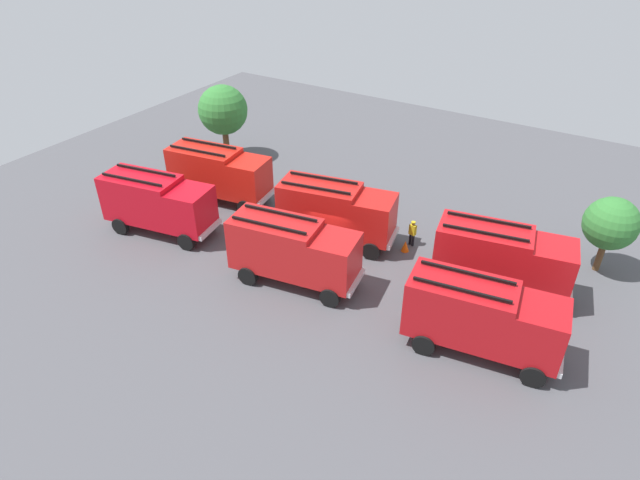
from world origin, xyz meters
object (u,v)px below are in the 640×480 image
(traffic_cone_1, at_px, (474,298))
(firefighter_2, at_px, (173,193))
(fire_truck_2, at_px, (482,316))
(fire_truck_3, at_px, (219,172))
(tree_0, at_px, (223,110))
(firefighter_4, at_px, (238,177))
(fire_truck_4, at_px, (336,210))
(fire_truck_0, at_px, (158,202))
(firefighter_1, at_px, (291,198))
(fire_truck_5, at_px, (502,257))
(tree_1, at_px, (611,224))
(firefighter_0, at_px, (466,242))
(traffic_cone_0, at_px, (405,246))
(firefighter_3, at_px, (412,232))
(fire_truck_1, at_px, (293,249))

(traffic_cone_1, bearing_deg, firefighter_2, -178.82)
(fire_truck_2, bearing_deg, fire_truck_3, 157.66)
(tree_0, bearing_deg, firefighter_4, -41.93)
(fire_truck_2, relative_size, fire_truck_4, 0.99)
(fire_truck_0, bearing_deg, tree_0, 98.91)
(firefighter_1, xyz_separation_m, firefighter_2, (-7.44, -3.48, -0.11))
(fire_truck_5, height_order, tree_1, tree_1)
(fire_truck_5, height_order, firefighter_0, fire_truck_5)
(firefighter_4, bearing_deg, firefighter_2, 113.83)
(fire_truck_5, relative_size, traffic_cone_0, 10.73)
(firefighter_1, bearing_deg, fire_truck_4, -129.24)
(firefighter_4, relative_size, tree_0, 0.28)
(firefighter_1, height_order, firefighter_3, firefighter_1)
(firefighter_1, bearing_deg, fire_truck_2, -132.87)
(fire_truck_3, bearing_deg, fire_truck_4, -10.31)
(fire_truck_4, bearing_deg, firefighter_0, 7.25)
(fire_truck_0, bearing_deg, fire_truck_2, -9.76)
(fire_truck_1, distance_m, fire_truck_4, 4.88)
(firefighter_2, xyz_separation_m, tree_0, (-1.87, 7.98, 3.10))
(fire_truck_3, xyz_separation_m, firefighter_2, (-2.36, -2.24, -1.24))
(firefighter_3, bearing_deg, firefighter_2, 116.88)
(fire_truck_5, bearing_deg, fire_truck_4, 171.74)
(fire_truck_4, distance_m, traffic_cone_0, 4.74)
(fire_truck_1, xyz_separation_m, firefighter_0, (7.29, 7.36, -1.16))
(firefighter_2, bearing_deg, fire_truck_2, 134.79)
(fire_truck_2, bearing_deg, traffic_cone_0, 128.66)
(fire_truck_0, xyz_separation_m, firefighter_1, (5.57, 6.48, -1.13))
(firefighter_3, xyz_separation_m, tree_0, (-18.02, 4.10, 3.09))
(fire_truck_3, distance_m, firefighter_0, 17.14)
(tree_1, bearing_deg, fire_truck_3, -168.51)
(firefighter_0, bearing_deg, firefighter_2, -44.86)
(fire_truck_2, xyz_separation_m, firefighter_3, (-6.27, 6.82, -1.23))
(tree_0, distance_m, tree_1, 28.19)
(firefighter_4, distance_m, traffic_cone_0, 13.84)
(firefighter_0, distance_m, firefighter_2, 19.82)
(fire_truck_5, distance_m, tree_0, 24.49)
(firefighter_1, bearing_deg, firefighter_4, 62.09)
(fire_truck_5, distance_m, tree_1, 6.65)
(tree_0, relative_size, traffic_cone_0, 8.51)
(fire_truck_4, relative_size, traffic_cone_0, 10.75)
(firefighter_0, relative_size, firefighter_1, 0.98)
(fire_truck_3, height_order, tree_1, tree_1)
(tree_0, height_order, tree_1, tree_0)
(fire_truck_2, relative_size, fire_truck_5, 0.99)
(fire_truck_5, bearing_deg, fire_truck_3, 169.85)
(fire_truck_1, distance_m, firefighter_2, 12.46)
(fire_truck_0, relative_size, fire_truck_4, 1.00)
(fire_truck_0, distance_m, fire_truck_2, 20.55)
(fire_truck_3, height_order, firefighter_1, fire_truck_3)
(fire_truck_1, bearing_deg, firefighter_4, 134.81)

